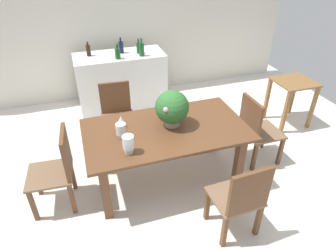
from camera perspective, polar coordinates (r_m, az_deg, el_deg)
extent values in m
plane|color=silver|center=(3.82, -0.45, -9.74)|extent=(7.04, 7.04, 0.00)
cube|color=beige|center=(5.50, -9.28, 18.95)|extent=(6.40, 0.10, 2.60)
cube|color=brown|center=(3.34, -0.37, -0.75)|extent=(1.84, 1.03, 0.03)
cube|color=brown|center=(3.19, -11.97, -12.32)|extent=(0.09, 0.09, 0.71)
cube|color=brown|center=(3.58, 13.56, -6.71)|extent=(0.09, 0.09, 0.71)
cube|color=brown|center=(3.76, -13.54, -4.56)|extent=(0.09, 0.09, 0.71)
cube|color=brown|center=(4.09, 8.47, -0.51)|extent=(0.09, 0.09, 0.71)
cube|color=brown|center=(3.39, 13.47, -12.81)|extent=(0.05, 0.05, 0.42)
cube|color=brown|center=(3.23, 7.57, -14.79)|extent=(0.05, 0.05, 0.42)
cube|color=brown|center=(3.20, 17.00, -16.90)|extent=(0.05, 0.05, 0.42)
cube|color=brown|center=(3.04, 10.82, -19.32)|extent=(0.05, 0.05, 0.42)
cube|color=brown|center=(3.05, 12.73, -13.12)|extent=(0.48, 0.45, 0.03)
cube|color=brown|center=(2.77, 15.51, -12.17)|extent=(0.42, 0.06, 0.47)
cube|color=brown|center=(4.15, 20.85, -4.56)|extent=(0.04, 0.04, 0.42)
cube|color=brown|center=(4.39, 17.91, -1.66)|extent=(0.04, 0.04, 0.42)
cube|color=brown|center=(3.94, 16.30, -5.76)|extent=(0.04, 0.04, 0.42)
cube|color=brown|center=(4.20, 13.50, -2.64)|extent=(0.04, 0.04, 0.42)
cube|color=brown|center=(4.04, 17.65, -1.06)|extent=(0.47, 0.47, 0.03)
cube|color=brown|center=(3.80, 15.64, 1.58)|extent=(0.04, 0.43, 0.49)
cube|color=brown|center=(4.15, -11.68, -2.80)|extent=(0.05, 0.05, 0.42)
cube|color=brown|center=(4.17, -6.46, -2.07)|extent=(0.05, 0.05, 0.42)
cube|color=brown|center=(4.44, -12.03, -0.30)|extent=(0.05, 0.05, 0.42)
cube|color=brown|center=(4.45, -7.15, 0.37)|extent=(0.05, 0.05, 0.42)
cube|color=brown|center=(4.18, -9.60, 1.37)|extent=(0.48, 0.44, 0.03)
cube|color=brown|center=(4.23, -10.19, 5.45)|extent=(0.42, 0.07, 0.46)
cube|color=brown|center=(3.77, -23.92, -9.59)|extent=(0.05, 0.05, 0.42)
cube|color=brown|center=(3.49, -24.59, -13.78)|extent=(0.05, 0.05, 0.42)
cube|color=brown|center=(3.71, -17.90, -8.93)|extent=(0.05, 0.05, 0.42)
cube|color=brown|center=(3.42, -18.00, -13.16)|extent=(0.05, 0.05, 0.42)
cube|color=brown|center=(3.45, -21.85, -8.62)|extent=(0.50, 0.49, 0.03)
cube|color=brown|center=(3.26, -19.06, -4.82)|extent=(0.07, 0.43, 0.48)
cylinder|color=gray|center=(3.38, 0.75, 0.89)|extent=(0.18, 0.18, 0.09)
sphere|color=#2D662D|center=(3.28, 0.78, 3.67)|extent=(0.38, 0.38, 0.38)
sphere|color=#DB9EB2|center=(3.12, -0.42, 3.17)|extent=(0.06, 0.06, 0.06)
sphere|color=#DB9EB2|center=(3.28, 2.79, 2.90)|extent=(0.05, 0.05, 0.05)
sphere|color=#DB9EB2|center=(3.37, 2.09, 4.69)|extent=(0.05, 0.05, 0.05)
sphere|color=#DB9EB2|center=(3.30, -1.97, 3.90)|extent=(0.04, 0.04, 0.04)
sphere|color=#DB9EB2|center=(3.19, 2.11, 2.03)|extent=(0.06, 0.06, 0.06)
sphere|color=#DB9EB2|center=(3.32, 3.12, 3.49)|extent=(0.06, 0.06, 0.06)
cylinder|color=silver|center=(3.23, -8.91, -2.09)|extent=(0.08, 0.08, 0.01)
cylinder|color=silver|center=(3.21, -8.95, -1.75)|extent=(0.03, 0.03, 0.03)
cylinder|color=silver|center=(3.17, -9.07, -0.56)|extent=(0.11, 0.11, 0.12)
cylinder|color=silver|center=(3.00, -7.51, -4.97)|extent=(0.09, 0.09, 0.01)
cylinder|color=silver|center=(2.99, -7.55, -4.55)|extent=(0.02, 0.02, 0.04)
cylinder|color=silver|center=(2.93, -7.68, -3.12)|extent=(0.12, 0.12, 0.14)
cylinder|color=silver|center=(3.40, -8.91, -0.17)|extent=(0.06, 0.06, 0.00)
cylinder|color=silver|center=(3.38, -8.97, 0.38)|extent=(0.01, 0.01, 0.07)
cone|color=silver|center=(3.34, -9.07, 1.40)|extent=(0.06, 0.06, 0.07)
cube|color=silver|center=(5.17, -8.96, 8.42)|extent=(1.46, 0.64, 0.96)
cylinder|color=#194C1E|center=(4.99, -5.67, 14.73)|extent=(0.07, 0.07, 0.17)
cylinder|color=#194C1E|center=(4.96, -5.75, 16.03)|extent=(0.03, 0.03, 0.07)
cylinder|color=black|center=(5.01, -15.10, 13.87)|extent=(0.07, 0.07, 0.17)
cylinder|color=black|center=(4.97, -15.29, 15.11)|extent=(0.02, 0.02, 0.05)
cylinder|color=#194C1E|center=(4.86, -5.11, 14.46)|extent=(0.08, 0.08, 0.20)
cylinder|color=#194C1E|center=(4.82, -5.19, 16.04)|extent=(0.03, 0.03, 0.08)
cylinder|color=#194C1E|center=(4.78, -9.70, 13.62)|extent=(0.08, 0.08, 0.17)
cylinder|color=#194C1E|center=(4.75, -9.83, 14.97)|extent=(0.03, 0.03, 0.07)
cylinder|color=#0F1E38|center=(5.04, -9.05, 14.75)|extent=(0.08, 0.08, 0.18)
cylinder|color=#0F1E38|center=(5.00, -9.18, 16.11)|extent=(0.03, 0.03, 0.07)
cube|color=brown|center=(4.91, 23.23, 7.87)|extent=(0.58, 0.55, 0.02)
cube|color=brown|center=(4.76, 21.65, 2.41)|extent=(0.05, 0.05, 0.71)
cube|color=brown|center=(5.07, 26.10, 3.21)|extent=(0.05, 0.05, 0.71)
cube|color=brown|center=(5.07, 18.56, 4.98)|extent=(0.05, 0.05, 0.71)
cube|color=brown|center=(5.37, 22.94, 5.61)|extent=(0.05, 0.05, 0.71)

